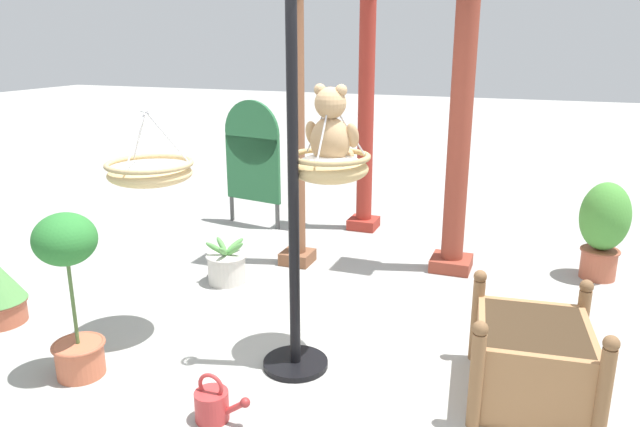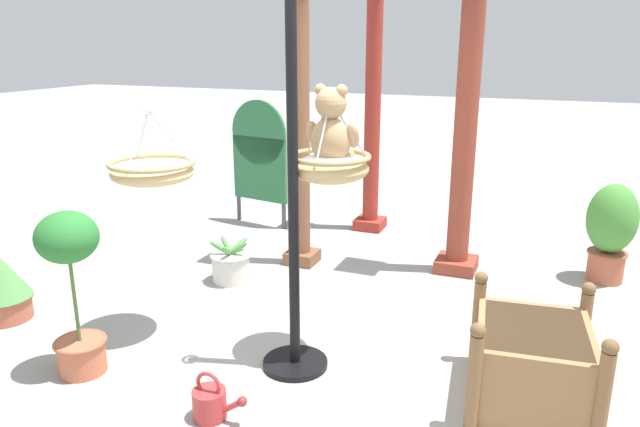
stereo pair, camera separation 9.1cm
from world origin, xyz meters
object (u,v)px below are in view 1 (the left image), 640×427
at_px(greenhouse_pillar_left, 296,123).
at_px(greenhouse_pillar_far_back, 461,114).
at_px(display_pole_central, 294,262).
at_px(watering_can, 213,404).
at_px(greenhouse_pillar_right, 366,105).
at_px(wooden_planter_box, 532,358).
at_px(teddy_bear, 331,131).
at_px(hanging_basket_with_teddy, 330,166).
at_px(hanging_basket_left_high, 150,171).
at_px(display_sign_board, 252,153).
at_px(potted_plant_flowering_red, 604,227).
at_px(potted_plant_fern_front, 70,282).
at_px(potted_plant_small_succulent, 227,265).

xyz_separation_m(greenhouse_pillar_left, greenhouse_pillar_far_back, (1.46, 0.37, 0.11)).
bearing_deg(display_pole_central, watering_can, -106.91).
height_order(greenhouse_pillar_right, wooden_planter_box, greenhouse_pillar_right).
height_order(teddy_bear, greenhouse_pillar_far_back, greenhouse_pillar_far_back).
relative_size(hanging_basket_with_teddy, watering_can, 1.55).
height_order(display_pole_central, hanging_basket_left_high, display_pole_central).
xyz_separation_m(display_pole_central, display_sign_board, (-1.72, 2.80, 0.11)).
xyz_separation_m(hanging_basket_with_teddy, teddy_bear, (0.00, 0.02, 0.23)).
height_order(hanging_basket_with_teddy, display_sign_board, hanging_basket_with_teddy).
distance_m(display_pole_central, greenhouse_pillar_right, 3.23).
distance_m(display_pole_central, greenhouse_pillar_left, 2.05).
relative_size(greenhouse_pillar_left, watering_can, 8.19).
xyz_separation_m(wooden_planter_box, display_sign_board, (-3.21, 2.62, 0.60)).
height_order(teddy_bear, greenhouse_pillar_left, greenhouse_pillar_left).
bearing_deg(teddy_bear, potted_plant_flowering_red, 49.04).
bearing_deg(greenhouse_pillar_left, greenhouse_pillar_right, 77.57).
distance_m(greenhouse_pillar_far_back, potted_plant_flowering_red, 1.66).
distance_m(display_pole_central, hanging_basket_left_high, 1.21).
distance_m(potted_plant_fern_front, potted_plant_small_succulent, 1.80).
height_order(wooden_planter_box, potted_plant_small_succulent, wooden_planter_box).
xyz_separation_m(potted_plant_flowering_red, display_sign_board, (-3.74, 0.37, 0.36)).
distance_m(hanging_basket_with_teddy, hanging_basket_left_high, 1.27).
bearing_deg(hanging_basket_with_teddy, greenhouse_pillar_right, 101.81).
height_order(display_pole_central, potted_plant_fern_front, display_pole_central).
xyz_separation_m(greenhouse_pillar_far_back, watering_can, (-0.93, -2.89, -1.39)).
xyz_separation_m(hanging_basket_with_teddy, greenhouse_pillar_far_back, (0.56, 1.93, 0.14)).
xyz_separation_m(teddy_bear, potted_plant_flowering_red, (1.87, 2.16, -1.07)).
bearing_deg(display_pole_central, hanging_basket_left_high, 176.94).
bearing_deg(greenhouse_pillar_right, display_sign_board, -165.71).
distance_m(hanging_basket_with_teddy, greenhouse_pillar_left, 1.80).
bearing_deg(greenhouse_pillar_right, wooden_planter_box, -56.53).
bearing_deg(display_sign_board, greenhouse_pillar_far_back, -14.48).
relative_size(wooden_planter_box, watering_can, 2.65).
distance_m(display_pole_central, potted_plant_fern_front, 1.42).
distance_m(potted_plant_flowering_red, display_sign_board, 3.78).
bearing_deg(potted_plant_flowering_red, hanging_basket_left_high, -142.80).
bearing_deg(potted_plant_flowering_red, greenhouse_pillar_left, -167.27).
distance_m(greenhouse_pillar_right, watering_can, 4.07).
relative_size(display_pole_central, greenhouse_pillar_right, 0.82).
bearing_deg(teddy_bear, watering_can, -110.37).
bearing_deg(potted_plant_fern_front, potted_plant_flowering_red, 42.45).
xyz_separation_m(greenhouse_pillar_left, potted_plant_flowering_red, (2.77, 0.62, -0.88)).
relative_size(wooden_planter_box, display_sign_board, 0.63).
xyz_separation_m(wooden_planter_box, potted_plant_flowering_red, (0.53, 2.25, 0.24)).
xyz_separation_m(hanging_basket_with_teddy, display_sign_board, (-1.87, 2.55, -0.49)).
relative_size(display_pole_central, watering_can, 6.97).
bearing_deg(greenhouse_pillar_left, potted_plant_small_succulent, -121.31).
height_order(greenhouse_pillar_far_back, wooden_planter_box, greenhouse_pillar_far_back).
distance_m(display_pole_central, wooden_planter_box, 1.59).
bearing_deg(greenhouse_pillar_far_back, hanging_basket_left_high, -130.67).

